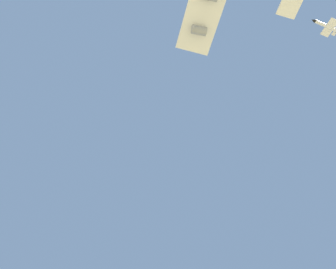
{
  "coord_description": "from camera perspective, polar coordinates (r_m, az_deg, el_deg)",
  "views": [
    {
      "loc": [
        -9.29,
        72.21,
        3.24
      ],
      "look_at": [
        -14.83,
        33.1,
        56.03
      ],
      "focal_mm": 29.46,
      "sensor_mm": 36.0,
      "label": 1
    }
  ],
  "objects": [
    {
      "name": "chase_jet_right_wing",
      "position": [
        155.31,
        29.96,
        18.85
      ],
      "size": [
        15.33,
        8.75,
        4.0
      ],
      "rotation": [
        0.0,
        0.0,
        0.21
      ],
      "color": "silver"
    }
  ]
}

